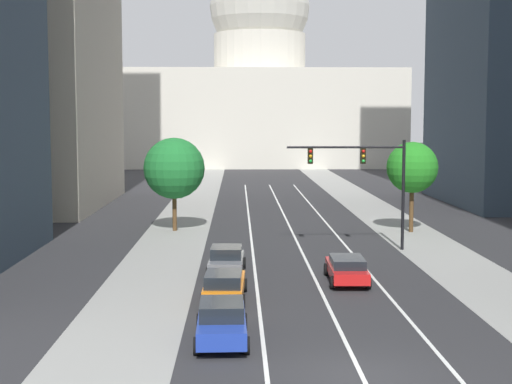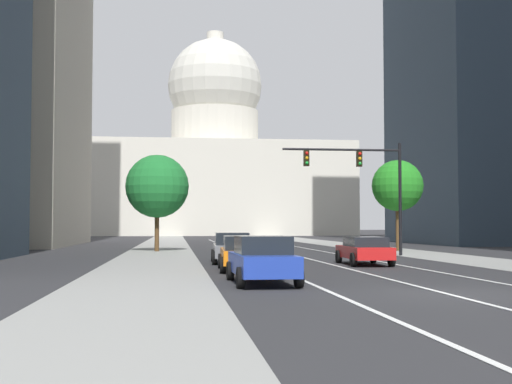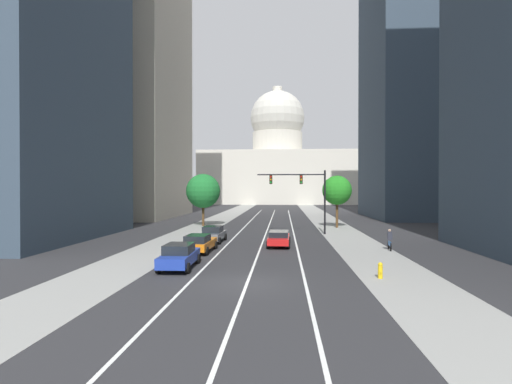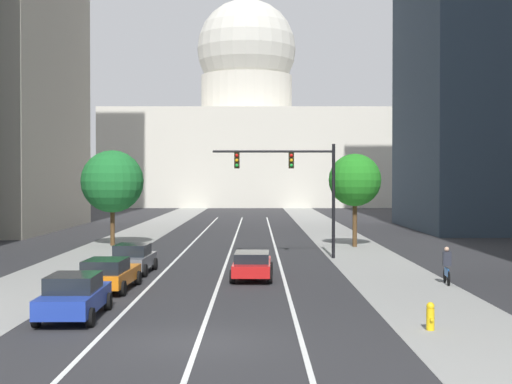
# 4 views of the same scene
# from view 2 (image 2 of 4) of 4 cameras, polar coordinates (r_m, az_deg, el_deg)

# --- Properties ---
(ground_plane) EXTENTS (400.00, 400.00, 0.00)m
(ground_plane) POSITION_cam_2_polar(r_m,az_deg,el_deg) (58.86, 0.54, -4.56)
(ground_plane) COLOR #2B2B2D
(sidewalk_left) EXTENTS (4.63, 130.00, 0.01)m
(sidewalk_left) POSITION_cam_2_polar(r_m,az_deg,el_deg) (53.41, -7.82, -4.71)
(sidewalk_left) COLOR gray
(sidewalk_left) RESTS_ON ground
(sidewalk_right) EXTENTS (4.63, 130.00, 0.01)m
(sidewalk_right) POSITION_cam_2_polar(r_m,az_deg,el_deg) (55.69, 9.85, -4.61)
(sidewalk_right) COLOR gray
(sidewalk_right) RESTS_ON ground
(lane_stripe_left) EXTENTS (0.16, 90.00, 0.01)m
(lane_stripe_left) POSITION_cam_2_polar(r_m,az_deg,el_deg) (43.62, -0.99, -5.18)
(lane_stripe_left) COLOR white
(lane_stripe_left) RESTS_ON ground
(lane_stripe_center) EXTENTS (0.16, 90.00, 0.01)m
(lane_stripe_center) POSITION_cam_2_polar(r_m,az_deg,el_deg) (44.03, 2.99, -5.16)
(lane_stripe_center) COLOR white
(lane_stripe_center) RESTS_ON ground
(lane_stripe_right) EXTENTS (0.16, 90.00, 0.01)m
(lane_stripe_right) POSITION_cam_2_polar(r_m,az_deg,el_deg) (44.64, 6.88, -5.11)
(lane_stripe_right) COLOR white
(lane_stripe_right) RESTS_ON ground
(capitol_building) EXTENTS (49.10, 25.11, 38.42)m
(capitol_building) POSITION_cam_2_polar(r_m,az_deg,el_deg) (130.83, -3.41, 2.20)
(capitol_building) COLOR beige
(capitol_building) RESTS_ON ground
(car_red) EXTENTS (2.07, 4.78, 1.33)m
(car_red) POSITION_cam_2_polar(r_m,az_deg,el_deg) (33.25, 8.88, -4.70)
(car_red) COLOR red
(car_red) RESTS_ON ground
(car_orange) EXTENTS (2.10, 4.77, 1.45)m
(car_orange) POSITION_cam_2_polar(r_m,az_deg,el_deg) (28.40, -1.06, -5.01)
(car_orange) COLOR orange
(car_orange) RESTS_ON ground
(car_gray) EXTENTS (2.09, 4.37, 1.50)m
(car_gray) POSITION_cam_2_polar(r_m,az_deg,el_deg) (34.30, -2.01, -4.58)
(car_gray) COLOR slate
(car_gray) RESTS_ON ground
(car_blue) EXTENTS (2.04, 4.67, 1.54)m
(car_blue) POSITION_cam_2_polar(r_m,az_deg,el_deg) (22.25, 0.53, -5.55)
(car_blue) COLOR #1E389E
(car_blue) RESTS_ON ground
(traffic_signal_mast) EXTENTS (7.43, 0.39, 6.94)m
(traffic_signal_mast) POSITION_cam_2_polar(r_m,az_deg,el_deg) (43.02, 8.88, 1.45)
(traffic_signal_mast) COLOR black
(traffic_signal_mast) RESTS_ON ground
(street_tree_mid_right) EXTENTS (3.72, 3.72, 6.60)m
(street_tree_mid_right) POSITION_cam_2_polar(r_m,az_deg,el_deg) (51.45, 11.55, 0.50)
(street_tree_mid_right) COLOR #51381E
(street_tree_mid_right) RESTS_ON ground
(street_tree_mid_left) EXTENTS (4.51, 4.51, 6.89)m
(street_tree_mid_left) POSITION_cam_2_polar(r_m,az_deg,el_deg) (49.88, -8.13, 0.46)
(street_tree_mid_left) COLOR #51381E
(street_tree_mid_left) RESTS_ON ground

